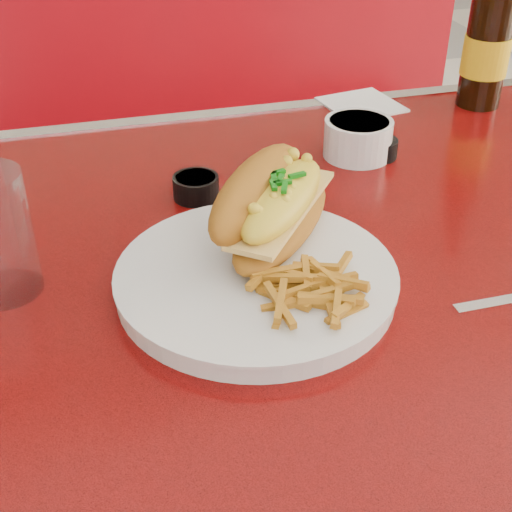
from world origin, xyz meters
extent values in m
cube|color=red|center=(0.00, 0.00, 0.75)|extent=(1.20, 0.80, 0.04)
cube|color=silver|center=(0.00, 0.40, 0.75)|extent=(1.22, 0.03, 0.04)
cylinder|color=silver|center=(0.00, 0.00, 0.37)|extent=(0.09, 0.09, 0.72)
cube|color=#9F0A14|center=(0.00, 0.78, 0.23)|extent=(1.20, 0.50, 0.45)
cube|color=#9F0A14|center=(0.00, 1.00, 0.68)|extent=(1.20, 0.08, 0.45)
cylinder|color=silver|center=(-0.18, -0.07, 0.78)|extent=(0.37, 0.37, 0.02)
cylinder|color=silver|center=(-0.18, -0.07, 0.79)|extent=(0.37, 0.37, 0.00)
ellipsoid|color=#AC691B|center=(-0.14, -0.01, 0.81)|extent=(0.19, 0.21, 0.04)
cube|color=#EEC66A|center=(-0.14, -0.01, 0.83)|extent=(0.16, 0.19, 0.01)
ellipsoid|color=yellow|center=(-0.14, -0.01, 0.84)|extent=(0.16, 0.18, 0.04)
ellipsoid|color=#AC691B|center=(-0.16, 0.00, 0.84)|extent=(0.19, 0.22, 0.08)
cube|color=silver|center=(-0.12, -0.05, 0.79)|extent=(0.06, 0.09, 0.00)
cube|color=silver|center=(-0.15, 0.00, 0.79)|extent=(0.03, 0.03, 0.00)
cylinder|color=silver|center=(0.04, 0.20, 0.80)|extent=(0.11, 0.11, 0.05)
cylinder|color=black|center=(0.04, 0.20, 0.82)|extent=(0.10, 0.10, 0.01)
cylinder|color=black|center=(-0.21, 0.14, 0.78)|extent=(0.06, 0.06, 0.03)
cylinder|color=#E37752|center=(-0.21, 0.14, 0.80)|extent=(0.05, 0.05, 0.01)
cylinder|color=black|center=(0.06, 0.19, 0.78)|extent=(0.07, 0.07, 0.03)
cylinder|color=#E37752|center=(0.06, 0.19, 0.79)|extent=(0.06, 0.06, 0.01)
cylinder|color=black|center=(0.30, 0.33, 0.86)|extent=(0.09, 0.09, 0.18)
cylinder|color=gold|center=(0.30, 0.33, 0.85)|extent=(0.09, 0.09, 0.06)
cube|color=silver|center=(0.05, -0.16, 0.77)|extent=(0.11, 0.01, 0.00)
cube|color=white|center=(0.11, 0.37, 0.77)|extent=(0.13, 0.13, 0.00)
camera|label=1|loc=(-0.34, -0.64, 1.20)|focal=50.00mm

